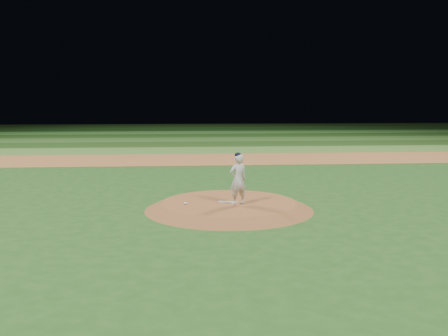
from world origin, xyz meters
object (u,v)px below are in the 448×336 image
(pitchers_mound, at_px, (229,206))
(pitcher_on_mound, at_px, (238,179))
(rosin_bag, at_px, (185,203))
(pitching_rubber, at_px, (228,202))

(pitchers_mound, distance_m, pitcher_on_mound, 1.07)
(rosin_bag, height_order, pitcher_on_mound, pitcher_on_mound)
(pitching_rubber, distance_m, rosin_bag, 1.40)
(rosin_bag, xyz_separation_m, pitcher_on_mound, (1.68, -0.18, 0.79))
(rosin_bag, relative_size, pitcher_on_mound, 0.07)
(rosin_bag, bearing_deg, pitching_rubber, 6.80)
(pitchers_mound, bearing_deg, pitcher_on_mound, -60.85)
(pitchers_mound, height_order, pitcher_on_mound, pitcher_on_mound)
(pitching_rubber, height_order, rosin_bag, rosin_bag)
(pitching_rubber, relative_size, rosin_bag, 5.46)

